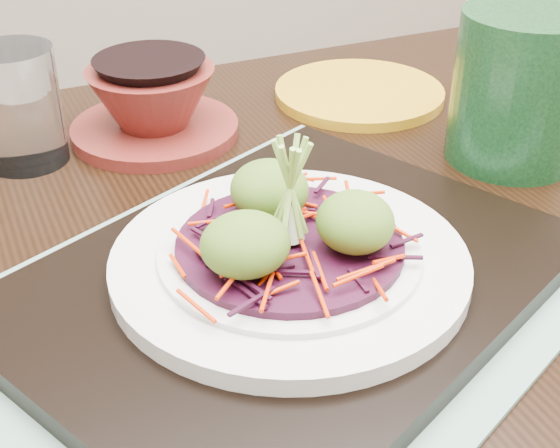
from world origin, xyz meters
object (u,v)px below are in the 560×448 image
object	(u,v)px
serving_tray	(289,280)
water_glass	(19,107)
terracotta_bowl_set	(153,106)
yellow_plate	(359,93)
green_jar	(519,88)
dining_table	(268,367)
white_plate	(290,260)

from	to	relation	value
serving_tray	water_glass	bearing A→B (deg)	90.56
terracotta_bowl_set	yellow_plate	bearing A→B (deg)	3.96
terracotta_bowl_set	green_jar	world-z (taller)	green_jar
dining_table	terracotta_bowl_set	distance (m)	0.30
white_plate	yellow_plate	bearing A→B (deg)	56.83
water_glass	terracotta_bowl_set	bearing A→B (deg)	5.28
white_plate	water_glass	world-z (taller)	water_glass
serving_tray	water_glass	world-z (taller)	water_glass
terracotta_bowl_set	white_plate	bearing A→B (deg)	-83.97
dining_table	yellow_plate	size ratio (longest dim) A/B	6.98
water_glass	terracotta_bowl_set	world-z (taller)	water_glass
white_plate	yellow_plate	distance (m)	0.39
serving_tray	white_plate	xyz separation A→B (m)	(0.00, 0.00, 0.02)
serving_tray	terracotta_bowl_set	world-z (taller)	terracotta_bowl_set
terracotta_bowl_set	water_glass	bearing A→B (deg)	-174.72
terracotta_bowl_set	yellow_plate	size ratio (longest dim) A/B	1.06
water_glass	yellow_plate	world-z (taller)	water_glass
water_glass	green_jar	xyz separation A→B (m)	(0.45, -0.16, 0.02)
green_jar	serving_tray	bearing A→B (deg)	-154.70
white_plate	yellow_plate	world-z (taller)	white_plate
dining_table	terracotta_bowl_set	world-z (taller)	terracotta_bowl_set
dining_table	water_glass	distance (m)	0.34
water_glass	dining_table	bearing A→B (deg)	-57.68
dining_table	water_glass	world-z (taller)	water_glass
water_glass	yellow_plate	distance (m)	0.38
white_plate	green_jar	world-z (taller)	green_jar
serving_tray	green_jar	world-z (taller)	green_jar
water_glass	yellow_plate	size ratio (longest dim) A/B	0.59
terracotta_bowl_set	serving_tray	bearing A→B (deg)	-83.97
dining_table	water_glass	xyz separation A→B (m)	(-0.16, 0.25, 0.16)
dining_table	water_glass	size ratio (longest dim) A/B	11.94
water_glass	terracotta_bowl_set	size ratio (longest dim) A/B	0.55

